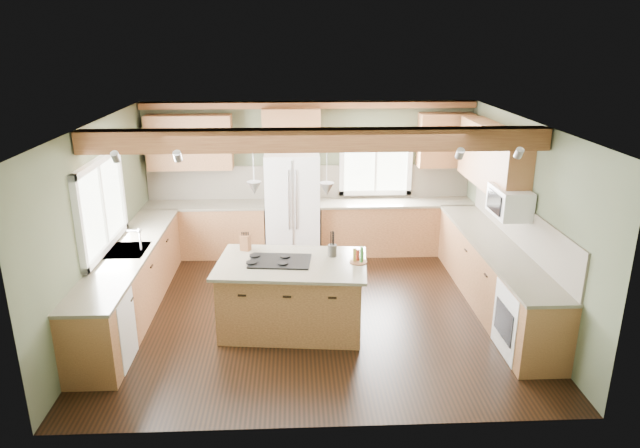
{
  "coord_description": "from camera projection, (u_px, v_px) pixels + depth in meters",
  "views": [
    {
      "loc": [
        -0.26,
        -7.16,
        3.66
      ],
      "look_at": [
        0.08,
        0.3,
        1.16
      ],
      "focal_mm": 32.0,
      "sensor_mm": 36.0,
      "label": 1
    }
  ],
  "objects": [
    {
      "name": "faucet",
      "position": [
        140.0,
        241.0,
        7.56
      ],
      "size": [
        0.02,
        0.02,
        0.28
      ],
      "primitive_type": "cylinder",
      "color": "#B2B2B7",
      "rests_on": "sink"
    },
    {
      "name": "sink",
      "position": [
        128.0,
        251.0,
        7.6
      ],
      "size": [
        0.5,
        0.65,
        0.03
      ],
      "primitive_type": "cube",
      "color": "#262628",
      "rests_on": "counter_left"
    },
    {
      "name": "base_cab_right",
      "position": [
        493.0,
        276.0,
        7.97
      ],
      "size": [
        0.6,
        3.7,
        0.88
      ],
      "primitive_type": "cube",
      "color": "brown",
      "rests_on": "floor"
    },
    {
      "name": "pendant_right",
      "position": [
        327.0,
        189.0,
        6.87
      ],
      "size": [
        0.18,
        0.18,
        0.16
      ],
      "primitive_type": "cone",
      "rotation": [
        3.14,
        0.0,
        0.0
      ],
      "color": "#B2B2B7",
      "rests_on": "ceiling"
    },
    {
      "name": "island_top",
      "position": [
        292.0,
        263.0,
        7.2
      ],
      "size": [
        2.0,
        1.39,
        0.04
      ],
      "primitive_type": "cube",
      "rotation": [
        0.0,
        0.0,
        -0.11
      ],
      "color": "#4E4739",
      "rests_on": "island"
    },
    {
      "name": "upper_cab_back_left",
      "position": [
        190.0,
        142.0,
        9.45
      ],
      "size": [
        1.4,
        0.35,
        0.9
      ],
      "primitive_type": "cube",
      "color": "brown",
      "rests_on": "wall_back"
    },
    {
      "name": "pendant_left",
      "position": [
        254.0,
        188.0,
        6.92
      ],
      "size": [
        0.18,
        0.18,
        0.16
      ],
      "primitive_type": "cone",
      "rotation": [
        3.14,
        0.0,
        0.0
      ],
      "color": "#B2B2B7",
      "rests_on": "ceiling"
    },
    {
      "name": "base_cab_back_right",
      "position": [
        395.0,
        228.0,
        9.96
      ],
      "size": [
        2.62,
        0.6,
        0.88
      ],
      "primitive_type": "cube",
      "color": "brown",
      "rests_on": "floor"
    },
    {
      "name": "refrigerator",
      "position": [
        293.0,
        205.0,
        9.66
      ],
      "size": [
        0.9,
        0.74,
        1.8
      ],
      "primitive_type": "cube",
      "color": "silver",
      "rests_on": "floor"
    },
    {
      "name": "upper_cab_right",
      "position": [
        492.0,
        157.0,
        8.3
      ],
      "size": [
        0.35,
        2.2,
        0.9
      ],
      "primitive_type": "cube",
      "color": "brown",
      "rests_on": "wall_right"
    },
    {
      "name": "counter_left",
      "position": [
        128.0,
        251.0,
        7.6
      ],
      "size": [
        0.64,
        3.74,
        0.04
      ],
      "primitive_type": "cube",
      "color": "#4E4739",
      "rests_on": "base_cab_left"
    },
    {
      "name": "microwave",
      "position": [
        510.0,
        202.0,
        7.52
      ],
      "size": [
        0.4,
        0.7,
        0.38
      ],
      "primitive_type": "cube",
      "color": "white",
      "rests_on": "wall_right"
    },
    {
      "name": "dishwasher",
      "position": [
        102.0,
        331.0,
        6.52
      ],
      "size": [
        0.6,
        0.6,
        0.84
      ],
      "primitive_type": "cube",
      "color": "white",
      "rests_on": "floor"
    },
    {
      "name": "upper_cab_over_fridge",
      "position": [
        291.0,
        129.0,
        9.46
      ],
      "size": [
        0.96,
        0.35,
        0.7
      ],
      "primitive_type": "cube",
      "color": "brown",
      "rests_on": "wall_back"
    },
    {
      "name": "base_cab_left",
      "position": [
        131.0,
        283.0,
        7.75
      ],
      "size": [
        0.6,
        3.7,
        0.88
      ],
      "primitive_type": "cube",
      "color": "brown",
      "rests_on": "floor"
    },
    {
      "name": "backsplash_back",
      "position": [
        309.0,
        182.0,
        9.92
      ],
      "size": [
        5.58,
        0.03,
        0.58
      ],
      "primitive_type": "cube",
      "color": "brown",
      "rests_on": "wall_back"
    },
    {
      "name": "wall_left",
      "position": [
        100.0,
        225.0,
        7.42
      ],
      "size": [
        0.0,
        5.0,
        5.0
      ],
      "primitive_type": "plane",
      "rotation": [
        1.57,
        0.0,
        1.57
      ],
      "color": "#4D553C",
      "rests_on": "ground"
    },
    {
      "name": "knife_block",
      "position": [
        245.0,
        243.0,
        7.56
      ],
      "size": [
        0.15,
        0.14,
        0.21
      ],
      "primitive_type": "cube",
      "rotation": [
        0.0,
        0.0,
        -0.42
      ],
      "color": "brown",
      "rests_on": "island_top"
    },
    {
      "name": "island",
      "position": [
        292.0,
        296.0,
        7.35
      ],
      "size": [
        1.87,
        1.26,
        0.88
      ],
      "primitive_type": "cube",
      "rotation": [
        0.0,
        0.0,
        -0.11
      ],
      "color": "brown",
      "rests_on": "floor"
    },
    {
      "name": "soffit_trim",
      "position": [
        309.0,
        105.0,
        9.42
      ],
      "size": [
        5.55,
        0.2,
        0.1
      ],
      "primitive_type": "cube",
      "color": "#4F2616",
      "rests_on": "ceiling"
    },
    {
      "name": "cooktop",
      "position": [
        280.0,
        261.0,
        7.2
      ],
      "size": [
        0.81,
        0.59,
        0.02
      ],
      "primitive_type": "cube",
      "rotation": [
        0.0,
        0.0,
        -0.11
      ],
      "color": "black",
      "rests_on": "island_top"
    },
    {
      "name": "bottle_tray",
      "position": [
        358.0,
        255.0,
        7.15
      ],
      "size": [
        0.26,
        0.26,
        0.2
      ],
      "primitive_type": null,
      "rotation": [
        0.0,
        0.0,
        -0.18
      ],
      "color": "brown",
      "rests_on": "island_top"
    },
    {
      "name": "window_left",
      "position": [
        101.0,
        205.0,
        7.39
      ],
      "size": [
        0.04,
        1.6,
        1.05
      ],
      "primitive_type": "cube",
      "color": "white",
      "rests_on": "wall_left"
    },
    {
      "name": "utensil_crock",
      "position": [
        332.0,
        250.0,
        7.37
      ],
      "size": [
        0.12,
        0.12,
        0.15
      ],
      "primitive_type": "cylinder",
      "rotation": [
        0.0,
        0.0,
        0.05
      ],
      "color": "#38332D",
      "rests_on": "island_top"
    },
    {
      "name": "upper_cab_back_corner",
      "position": [
        445.0,
        140.0,
        9.63
      ],
      "size": [
        0.9,
        0.35,
        0.9
      ],
      "primitive_type": "cube",
      "color": "brown",
      "rests_on": "wall_back"
    },
    {
      "name": "window_back",
      "position": [
        376.0,
        162.0,
        9.86
      ],
      "size": [
        1.1,
        0.04,
        1.0
      ],
      "primitive_type": "cube",
      "color": "white",
      "rests_on": "wall_back"
    },
    {
      "name": "wall_back",
      "position": [
        309.0,
        177.0,
        9.91
      ],
      "size": [
        5.6,
        0.0,
        5.6
      ],
      "primitive_type": "plane",
      "rotation": [
        1.57,
        0.0,
        0.0
      ],
      "color": "#4D553C",
      "rests_on": "ground"
    },
    {
      "name": "counter_right",
      "position": [
        496.0,
        245.0,
        7.82
      ],
      "size": [
        0.64,
        3.74,
        0.04
      ],
      "primitive_type": "cube",
      "color": "#4E4739",
      "rests_on": "base_cab_right"
    },
    {
      "name": "ceiling_beam",
      "position": [
        316.0,
        140.0,
        6.72
      ],
      "size": [
        5.55,
        0.26,
        0.26
      ],
      "primitive_type": "cube",
      "color": "#4F2616",
      "rests_on": "ceiling"
    },
    {
      "name": "base_cab_back_left",
      "position": [
        207.0,
        230.0,
        9.82
      ],
      "size": [
        2.02,
        0.6,
        0.88
      ],
      "primitive_type": "cube",
      "color": "brown",
      "rests_on": "floor"
    },
    {
      "name": "floor",
      "position": [
        315.0,
        310.0,
        7.95
      ],
      "size": [
        5.6,
        5.6,
        0.0
      ],
      "primitive_type": "plane",
      "color": "black",
      "rests_on": "ground"
    },
    {
      "name": "counter_back_right",
      "position": [
        396.0,
        202.0,
        9.81
      ],
      "size": [
        2.66,
        0.64,
        0.04
      ],
      "primitive_type": "cube",
      "color": "#4E4739",
      "rests_on": "base_cab_back_right"
    },
    {
      "name": "ceiling",
      "position": [
        314.0,
        123.0,
        7.13
      ],
      "size": [
        5.6,
        5.6,
        0.0
      ],
      "primitive_type": "plane",
      "rotation": [
        3.14,
        0.0,
        0.0
      ],
      "color": "silver",
      "rests_on": "wall_back"
    },
    {
      "name": "wall_right",
      "position": [
        523.0,
        218.0,
        7.66
      ],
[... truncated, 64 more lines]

